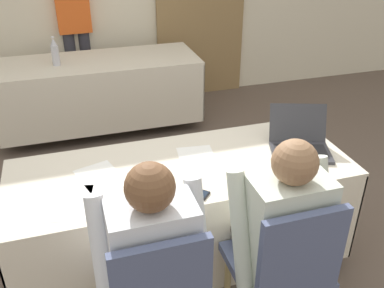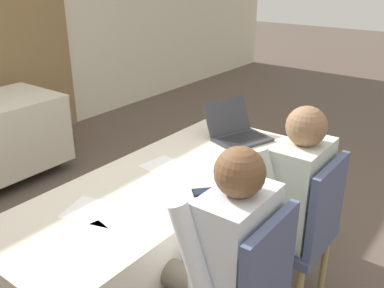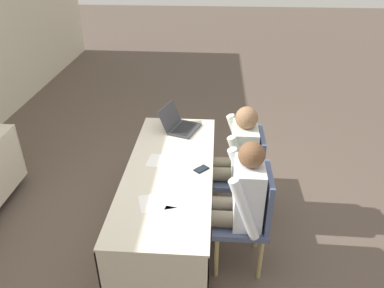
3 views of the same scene
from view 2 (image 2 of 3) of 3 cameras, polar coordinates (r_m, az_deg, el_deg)
ground_plane at (r=2.75m, az=-3.43°, el=-18.11°), size 24.00×24.00×0.00m
curtain_panel at (r=4.88m, az=-21.69°, el=15.67°), size 1.03×0.04×2.65m
conference_table_near at (r=2.43m, az=-3.74°, el=-8.20°), size 1.94×0.75×0.73m
laptop at (r=2.85m, az=6.12°, el=1.55°), size 0.44×0.43×0.24m
cell_phone at (r=2.19m, az=1.66°, el=-6.43°), size 0.14×0.14×0.01m
paper_beside_laptop at (r=2.08m, az=-12.56°, el=-8.80°), size 0.29×0.34×0.00m
paper_centre_table at (r=1.87m, az=-12.92°, el=-12.87°), size 0.27×0.33×0.00m
paper_left_edge at (r=2.45m, az=-3.15°, el=-3.19°), size 0.24×0.32×0.00m
chair_near_right at (r=2.38m, az=14.20°, el=-10.77°), size 0.44×0.44×0.92m
person_checkered_shirt at (r=1.87m, az=3.71°, el=-14.39°), size 0.50×0.52×1.18m
person_white_shirt at (r=2.33m, az=12.22°, el=-6.73°), size 0.50×0.52×1.18m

